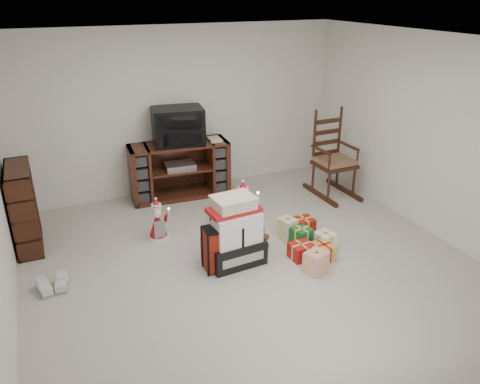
# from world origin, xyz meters

# --- Properties ---
(room) EXTENTS (5.01, 5.01, 2.51)m
(room) POSITION_xyz_m (0.00, 0.00, 1.25)
(room) COLOR #B2ABA3
(room) RESTS_ON ground
(tv_stand) EXTENTS (1.51, 0.63, 0.84)m
(tv_stand) POSITION_xyz_m (-0.15, 2.21, 0.42)
(tv_stand) COLOR #4E2416
(tv_stand) RESTS_ON floor
(bookshelf) EXTENTS (0.28, 0.85, 1.04)m
(bookshelf) POSITION_xyz_m (-2.33, 1.50, 0.50)
(bookshelf) COLOR #381E0F
(bookshelf) RESTS_ON floor
(rocking_chair) EXTENTS (0.57, 0.92, 1.37)m
(rocking_chair) POSITION_xyz_m (2.03, 1.36, 0.47)
(rocking_chair) COLOR #381E0F
(rocking_chair) RESTS_ON floor
(gift_pile) EXTENTS (0.68, 0.52, 0.81)m
(gift_pile) POSITION_xyz_m (-0.15, 0.12, 0.36)
(gift_pile) COLOR black
(gift_pile) RESTS_ON floor
(red_suitcase) EXTENTS (0.42, 0.23, 0.62)m
(red_suitcase) POSITION_xyz_m (-0.32, 0.03, 0.27)
(red_suitcase) COLOR maroon
(red_suitcase) RESTS_ON floor
(stocking) EXTENTS (0.26, 0.12, 0.56)m
(stocking) POSITION_xyz_m (0.06, 0.15, 0.28)
(stocking) COLOR #0F790D
(stocking) RESTS_ON floor
(teddy_bear) EXTENTS (0.21, 0.19, 0.31)m
(teddy_bear) POSITION_xyz_m (0.27, 0.32, 0.14)
(teddy_bear) COLOR brown
(teddy_bear) RESTS_ON floor
(santa_figurine) EXTENTS (0.33, 0.31, 0.67)m
(santa_figurine) POSITION_xyz_m (0.30, 0.86, 0.26)
(santa_figurine) COLOR #AE1222
(santa_figurine) RESTS_ON floor
(mrs_claus_figurine) EXTENTS (0.27, 0.26, 0.56)m
(mrs_claus_figurine) POSITION_xyz_m (-0.82, 1.03, 0.21)
(mrs_claus_figurine) COLOR #AE1222
(mrs_claus_figurine) RESTS_ON floor
(sneaker_pair) EXTENTS (0.35, 0.30, 0.10)m
(sneaker_pair) POSITION_xyz_m (-2.14, 0.37, 0.05)
(sneaker_pair) COLOR silver
(sneaker_pair) RESTS_ON floor
(gift_cluster) EXTENTS (0.70, 1.02, 0.24)m
(gift_cluster) POSITION_xyz_m (0.79, -0.02, 0.12)
(gift_cluster) COLOR #AC1314
(gift_cluster) RESTS_ON floor
(crt_television) EXTENTS (0.80, 0.63, 0.54)m
(crt_television) POSITION_xyz_m (-0.14, 2.20, 1.11)
(crt_television) COLOR black
(crt_television) RESTS_ON tv_stand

